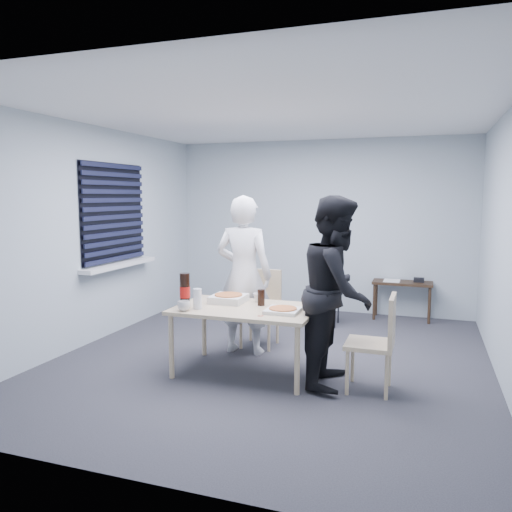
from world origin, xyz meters
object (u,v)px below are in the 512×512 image
at_px(mug_b, 258,298).
at_px(backpack, 327,275).
at_px(person_black, 337,291).
at_px(side_table, 402,287).
at_px(person_white, 244,275).
at_px(soda_bottle, 185,290).
at_px(stool, 326,296).
at_px(chair_far, 262,302).
at_px(chair_right, 379,336).
at_px(mug_a, 184,306).
at_px(dining_table, 245,313).

bearing_deg(mug_b, backpack, 78.70).
relative_size(person_black, side_table, 2.14).
distance_m(person_black, mug_b, 0.91).
distance_m(person_white, soda_bottle, 0.85).
relative_size(stool, mug_b, 5.08).
height_order(chair_far, person_white, person_white).
xyz_separation_m(side_table, stool, (-0.97, -0.64, -0.07)).
bearing_deg(mug_b, chair_right, -15.02).
xyz_separation_m(person_white, mug_a, (-0.26, -0.96, -0.17)).
distance_m(side_table, soda_bottle, 3.52).
relative_size(mug_a, mug_b, 1.23).
bearing_deg(stool, backpack, -90.00).
distance_m(chair_right, person_black, 0.56).
bearing_deg(side_table, chair_right, -91.34).
xyz_separation_m(chair_right, side_table, (0.07, 2.82, -0.04)).
xyz_separation_m(chair_right, mug_b, (-1.27, 0.34, 0.20)).
xyz_separation_m(person_white, mug_b, (0.28, -0.35, -0.17)).
bearing_deg(soda_bottle, person_black, 6.82).
relative_size(person_white, mug_a, 14.39).
bearing_deg(stool, dining_table, -100.80).
relative_size(chair_right, mug_b, 8.90).
bearing_deg(dining_table, chair_far, 98.85).
height_order(person_white, mug_b, person_white).
bearing_deg(stool, chair_right, -67.58).
distance_m(chair_right, side_table, 2.82).
bearing_deg(backpack, person_black, -73.42).
relative_size(chair_right, mug_a, 7.24).
bearing_deg(person_white, mug_b, 129.20).
height_order(chair_right, mug_a, chair_right).
bearing_deg(side_table, chair_far, -130.59).
distance_m(person_white, stool, 1.70).
xyz_separation_m(dining_table, stool, (0.40, 2.12, -0.21)).
bearing_deg(mug_a, mug_b, 48.33).
distance_m(stool, backpack, 0.30).
distance_m(person_white, side_table, 2.71).
distance_m(chair_right, person_white, 1.74).
relative_size(backpack, mug_b, 3.84).
relative_size(chair_far, mug_b, 8.90).
relative_size(chair_far, mug_a, 7.24).
height_order(side_table, mug_b, mug_b).
relative_size(stool, soda_bottle, 1.52).
bearing_deg(person_black, person_white, 62.55).
bearing_deg(soda_bottle, stool, 66.41).
bearing_deg(chair_right, chair_far, 144.40).
height_order(side_table, soda_bottle, soda_bottle).
relative_size(chair_far, stool, 1.75).
relative_size(chair_right, side_table, 1.08).
xyz_separation_m(person_black, mug_a, (-1.40, -0.36, -0.17)).
xyz_separation_m(person_black, mug_b, (-0.86, 0.25, -0.17)).
bearing_deg(chair_right, dining_table, 177.13).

